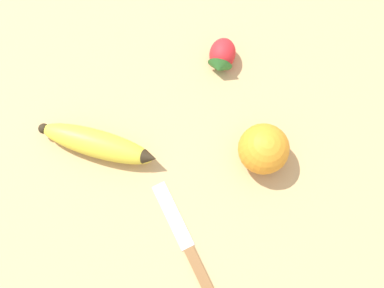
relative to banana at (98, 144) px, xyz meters
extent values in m
plane|color=tan|center=(-0.01, -0.14, -0.02)|extent=(3.00, 3.00, 0.00)
ellipsoid|color=yellow|center=(0.00, 0.00, 0.00)|extent=(0.18, 0.13, 0.04)
cone|color=#2D2314|center=(-0.08, -0.04, 0.01)|extent=(0.04, 0.03, 0.03)
sphere|color=#2D2314|center=(0.08, 0.04, 0.00)|extent=(0.02, 0.02, 0.02)
sphere|color=orange|center=(-0.19, -0.17, 0.02)|extent=(0.08, 0.08, 0.08)
ellipsoid|color=red|center=(-0.03, -0.25, 0.00)|extent=(0.07, 0.07, 0.04)
cone|color=#337A33|center=(-0.04, -0.23, 0.00)|extent=(0.04, 0.03, 0.04)
cube|color=silver|center=(-0.16, -0.01, -0.02)|extent=(0.11, 0.06, 0.00)
cube|color=brown|center=(-0.25, 0.02, -0.02)|extent=(0.09, 0.04, 0.01)
camera|label=1|loc=(-0.24, 0.03, 0.68)|focal=42.00mm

